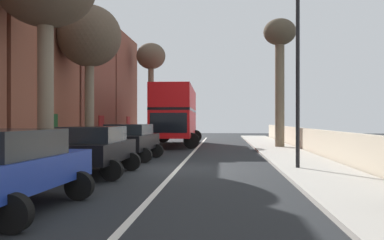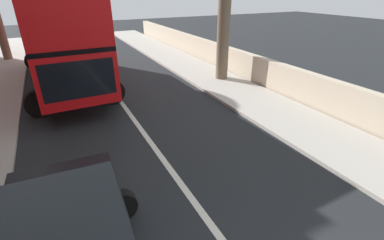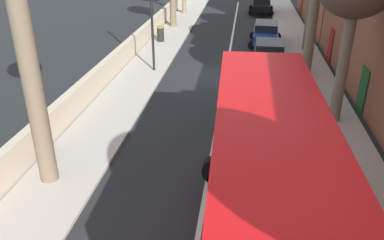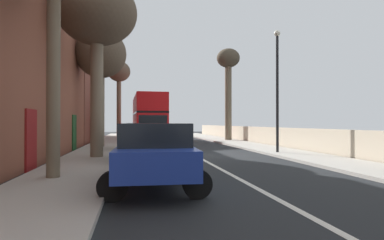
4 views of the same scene
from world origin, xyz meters
name	(u,v)px [view 1 (image 1 of 4)]	position (x,y,z in m)	size (l,w,h in m)	color
ground_plane	(178,169)	(0.00, 0.00, 0.00)	(84.00, 84.00, 0.00)	black
road_centre_line	(178,169)	(0.00, 0.00, 0.00)	(0.16, 54.00, 0.01)	silver
sidewalk_left	(50,166)	(-4.90, 0.00, 0.06)	(2.60, 60.00, 0.12)	#B2ADA3
sidewalk_right	(313,168)	(4.90, 0.00, 0.06)	(2.60, 60.00, 0.12)	#B2ADA3
boundary_wall_right	(357,152)	(6.45, 0.00, 0.66)	(0.36, 54.00, 1.32)	beige
double_decker_bus	(176,112)	(-1.70, 14.18, 2.35)	(3.78, 10.55, 4.06)	red
parked_car_blue_left_0	(6,165)	(-2.50, -7.60, 0.93)	(2.53, 4.54, 1.62)	#1E389E
parked_car_black_left_1	(130,139)	(-2.50, 3.16, 0.93)	(2.64, 4.09, 1.62)	black
parked_car_black_left_3	(95,147)	(-2.50, -2.07, 0.92)	(2.48, 4.11, 1.59)	black
street_tree_left_0	(151,61)	(-4.66, 20.91, 7.04)	(2.55, 2.55, 8.47)	brown
street_tree_right_3	(280,47)	(5.25, 11.34, 6.42)	(2.05, 2.05, 8.11)	brown
street_tree_left_4	(89,38)	(-5.09, 5.29, 5.95)	(3.21, 3.21, 7.50)	#7A6B56
lamppost_right	(298,63)	(4.30, -0.37, 3.81)	(0.32, 0.32, 6.31)	black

